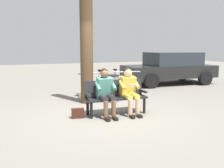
% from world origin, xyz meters
% --- Properties ---
extents(ground_plane, '(40.00, 40.00, 0.00)m').
position_xyz_m(ground_plane, '(0.00, 0.00, 0.00)').
color(ground_plane, slate).
extents(bench, '(1.61, 0.52, 0.87)m').
position_xyz_m(bench, '(-0.20, -0.01, 0.51)').
color(bench, black).
rests_on(bench, ground).
extents(person_reading, '(0.50, 0.77, 1.20)m').
position_xyz_m(person_reading, '(-0.52, 0.16, 0.66)').
color(person_reading, gold).
rests_on(person_reading, ground).
extents(person_companion, '(0.50, 0.77, 1.20)m').
position_xyz_m(person_companion, '(0.12, 0.14, 0.66)').
color(person_companion, '#4C8C7A').
rests_on(person_companion, ground).
extents(handbag, '(0.32, 0.19, 0.24)m').
position_xyz_m(handbag, '(0.82, 0.04, 0.12)').
color(handbag, '#3F1E14').
rests_on(handbag, ground).
extents(tree_trunk, '(0.39, 0.39, 3.67)m').
position_xyz_m(tree_trunk, '(0.11, -1.53, 1.84)').
color(tree_trunk, '#4C3823').
rests_on(tree_trunk, ground).
extents(litter_bin, '(0.39, 0.39, 0.87)m').
position_xyz_m(litter_bin, '(-0.67, -1.31, 0.44)').
color(litter_bin, slate).
rests_on(litter_bin, ground).
extents(bicycle_black, '(0.55, 1.65, 0.94)m').
position_xyz_m(bicycle_black, '(-1.74, -2.23, 0.36)').
color(bicycle_black, black).
rests_on(bicycle_black, ground).
extents(bicycle_green, '(0.48, 1.67, 0.94)m').
position_xyz_m(bicycle_green, '(-1.21, -2.31, 0.36)').
color(bicycle_green, black).
rests_on(bicycle_green, ground).
extents(bicycle_silver, '(0.54, 1.65, 0.94)m').
position_xyz_m(bicycle_silver, '(-0.57, -2.25, 0.36)').
color(bicycle_silver, black).
rests_on(bicycle_silver, ground).
extents(bicycle_orange, '(0.48, 1.67, 0.94)m').
position_xyz_m(bicycle_orange, '(0.00, -2.22, 0.36)').
color(bicycle_orange, black).
rests_on(bicycle_orange, ground).
extents(parked_car, '(4.29, 2.20, 1.47)m').
position_xyz_m(parked_car, '(-4.64, -4.00, 0.77)').
color(parked_car, black).
rests_on(parked_car, ground).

